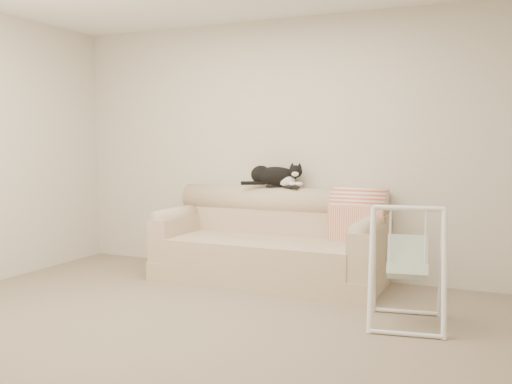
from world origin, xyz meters
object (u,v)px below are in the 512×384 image
remote_a (275,186)px  tuxedo_cat (275,176)px  remote_b (291,187)px  baby_swing (407,265)px  sofa (271,245)px

remote_a → tuxedo_cat: (0.01, -0.01, 0.10)m
remote_b → tuxedo_cat: bearing=168.9°
remote_a → tuxedo_cat: bearing=-50.7°
remote_a → baby_swing: (1.51, -1.10, -0.46)m
remote_b → tuxedo_cat: 0.22m
sofa → tuxedo_cat: size_ratio=3.48×
tuxedo_cat → remote_a: bearing=129.3°
remote_a → baby_swing: bearing=-36.1°
remote_b → baby_swing: remote_b is taller
tuxedo_cat → baby_swing: (1.51, -1.10, -0.57)m
sofa → remote_b: remote_b is taller
tuxedo_cat → sofa: bearing=-76.4°
sofa → tuxedo_cat: (-0.06, 0.24, 0.66)m
remote_a → tuxedo_cat: tuxedo_cat is taller
baby_swing → remote_a: bearing=143.9°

